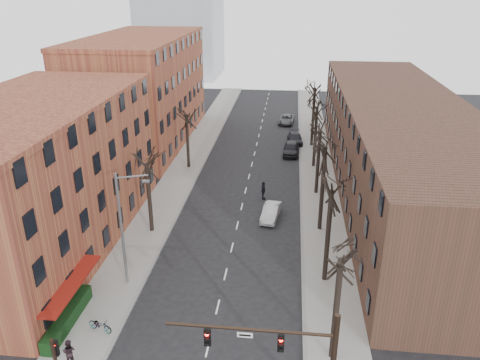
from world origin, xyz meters
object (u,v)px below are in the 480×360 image
(parked_car_near, at_px, (291,148))
(parked_car_mid, at_px, (295,139))
(silver_sedan, at_px, (271,212))
(bicycle, at_px, (100,325))

(parked_car_near, distance_m, parked_car_mid, 4.74)
(silver_sedan, xyz_separation_m, bicycle, (-10.18, -17.11, -0.06))
(parked_car_near, bearing_deg, parked_car_mid, 86.56)
(parked_car_mid, distance_m, bicycle, 42.18)
(parked_car_near, bearing_deg, bicycle, -105.76)
(silver_sedan, relative_size, parked_car_mid, 0.85)
(parked_car_near, bearing_deg, silver_sedan, -92.63)
(silver_sedan, relative_size, bicycle, 2.30)
(bicycle, bearing_deg, parked_car_mid, 0.79)
(parked_car_mid, xyz_separation_m, bicycle, (-12.44, -40.30, -0.08))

